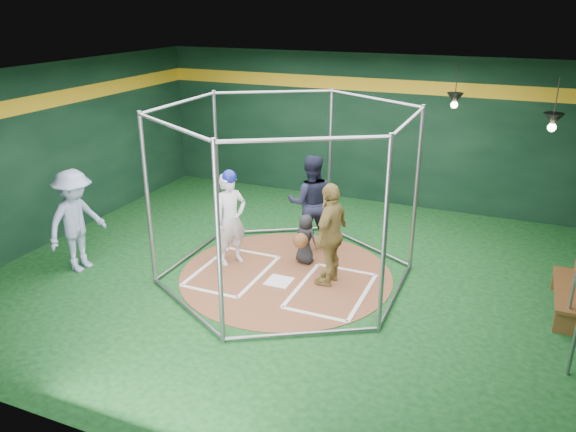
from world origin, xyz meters
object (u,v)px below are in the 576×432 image
at_px(batter_figure, 231,218).
at_px(umpire, 311,202).
at_px(dugout_bench, 573,285).
at_px(visitor_leopard, 331,234).

xyz_separation_m(batter_figure, umpire, (1.10, 1.21, 0.05)).
distance_m(batter_figure, umpire, 1.64).
distance_m(batter_figure, dugout_bench, 5.79).
height_order(batter_figure, dugout_bench, batter_figure).
height_order(batter_figure, visitor_leopard, visitor_leopard).
xyz_separation_m(batter_figure, dugout_bench, (5.75, 0.50, -0.43)).
height_order(umpire, dugout_bench, umpire).
bearing_deg(umpire, batter_figure, 24.89).
relative_size(batter_figure, umpire, 0.95).
distance_m(visitor_leopard, dugout_bench, 3.87).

